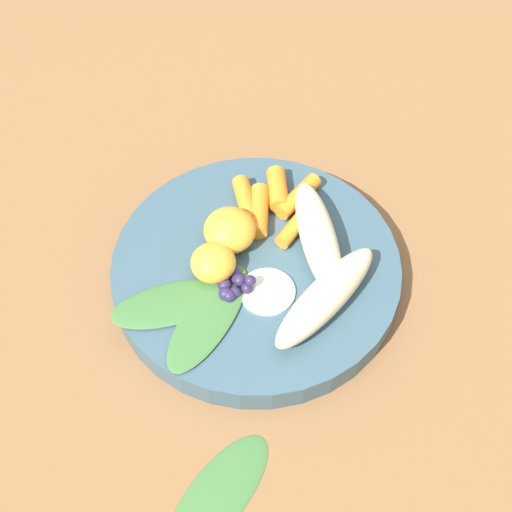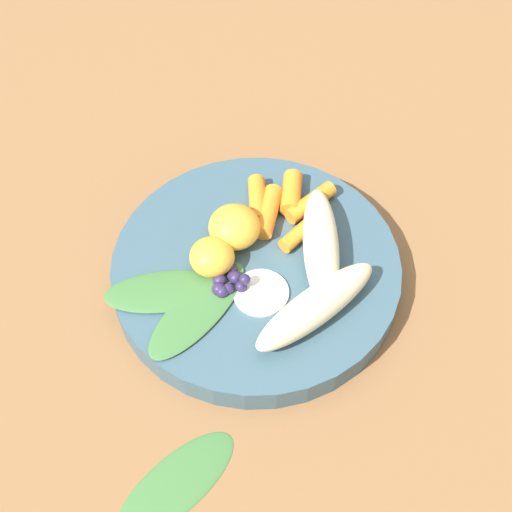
{
  "view_description": "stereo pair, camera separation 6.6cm",
  "coord_description": "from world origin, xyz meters",
  "px_view_note": "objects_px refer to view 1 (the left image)",
  "views": [
    {
      "loc": [
        0.38,
        -0.11,
        0.57
      ],
      "look_at": [
        0.0,
        0.0,
        0.04
      ],
      "focal_mm": 49.67,
      "sensor_mm": 36.0,
      "label": 1
    },
    {
      "loc": [
        0.39,
        -0.05,
        0.57
      ],
      "look_at": [
        0.0,
        0.0,
        0.04
      ],
      "focal_mm": 49.67,
      "sensor_mm": 36.0,
      "label": 2
    }
  ],
  "objects_px": {
    "banana_peeled_right": "(326,297)",
    "orange_segment_near": "(213,262)",
    "kale_leaf_stray": "(219,493)",
    "bowl": "(256,271)",
    "banana_peeled_left": "(319,239)"
  },
  "relations": [
    {
      "from": "orange_segment_near",
      "to": "kale_leaf_stray",
      "type": "xyz_separation_m",
      "value": [
        0.19,
        -0.05,
        -0.04
      ]
    },
    {
      "from": "orange_segment_near",
      "to": "kale_leaf_stray",
      "type": "relative_size",
      "value": 0.36
    },
    {
      "from": "orange_segment_near",
      "to": "banana_peeled_left",
      "type": "bearing_deg",
      "value": 87.42
    },
    {
      "from": "bowl",
      "to": "orange_segment_near",
      "type": "xyz_separation_m",
      "value": [
        -0.0,
        -0.04,
        0.03
      ]
    },
    {
      "from": "bowl",
      "to": "orange_segment_near",
      "type": "distance_m",
      "value": 0.05
    },
    {
      "from": "banana_peeled_left",
      "to": "orange_segment_near",
      "type": "xyz_separation_m",
      "value": [
        -0.0,
        -0.1,
        -0.0
      ]
    },
    {
      "from": "banana_peeled_left",
      "to": "kale_leaf_stray",
      "type": "bearing_deg",
      "value": 148.4
    },
    {
      "from": "bowl",
      "to": "banana_peeled_left",
      "type": "height_order",
      "value": "banana_peeled_left"
    },
    {
      "from": "banana_peeled_right",
      "to": "orange_segment_near",
      "type": "relative_size",
      "value": 3.22
    },
    {
      "from": "banana_peeled_right",
      "to": "orange_segment_near",
      "type": "distance_m",
      "value": 0.11
    },
    {
      "from": "orange_segment_near",
      "to": "kale_leaf_stray",
      "type": "bearing_deg",
      "value": -13.99
    },
    {
      "from": "banana_peeled_left",
      "to": "kale_leaf_stray",
      "type": "height_order",
      "value": "banana_peeled_left"
    },
    {
      "from": "banana_peeled_right",
      "to": "orange_segment_near",
      "type": "height_order",
      "value": "banana_peeled_right"
    },
    {
      "from": "bowl",
      "to": "banana_peeled_right",
      "type": "distance_m",
      "value": 0.09
    },
    {
      "from": "banana_peeled_right",
      "to": "kale_leaf_stray",
      "type": "xyz_separation_m",
      "value": [
        0.13,
        -0.13,
        -0.04
      ]
    }
  ]
}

